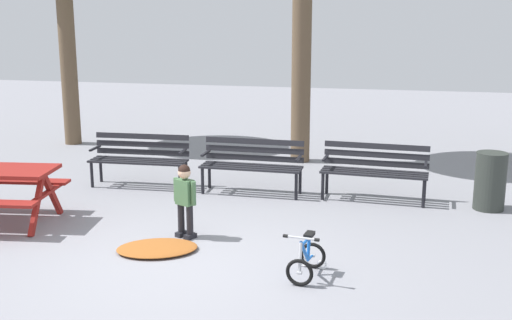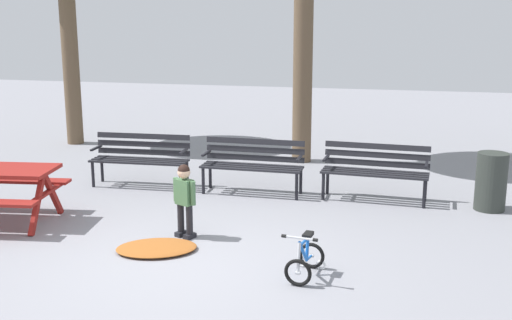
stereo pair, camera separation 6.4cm
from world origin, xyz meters
name	(u,v)px [view 1 (the left image)]	position (x,y,z in m)	size (l,w,h in m)	color
ground	(176,265)	(0.00, 0.00, 0.00)	(36.00, 36.00, 0.00)	gray
park_bench_far_left	(140,155)	(-1.75, 3.14, 0.51)	(1.62, 0.53, 0.85)	#232328
park_bench_left	(252,161)	(0.15, 3.13, 0.51)	(1.60, 0.47, 0.85)	#232328
park_bench_right	(375,167)	(2.06, 3.19, 0.51)	(1.62, 0.55, 0.85)	#232328
child_standing	(185,196)	(-0.20, 0.90, 0.55)	(0.34, 0.25, 0.96)	black
kids_bicycle	(307,259)	(1.49, 0.01, 0.20)	(0.42, 0.59, 0.54)	black
leaf_pile	(157,248)	(-0.38, 0.37, 0.04)	(0.97, 0.68, 0.07)	#9E5623
trash_bin	(490,181)	(3.72, 3.05, 0.42)	(0.44, 0.44, 0.85)	#2D332D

